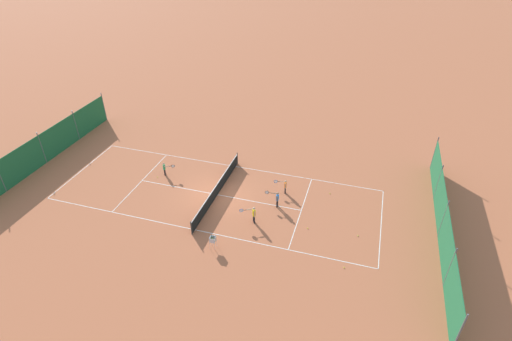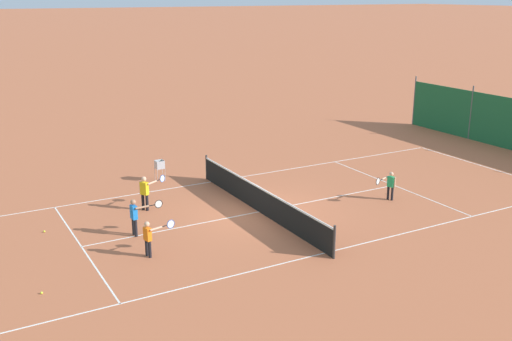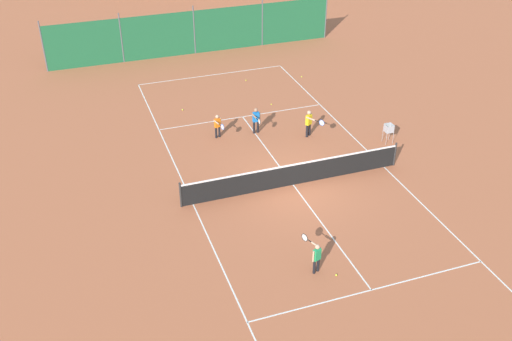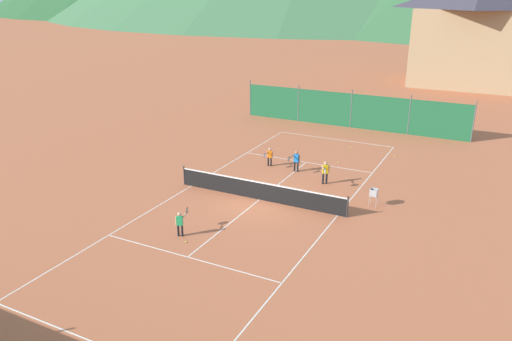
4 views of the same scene
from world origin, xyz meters
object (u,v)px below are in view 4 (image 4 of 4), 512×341
at_px(player_far_baseline, 180,222).
at_px(tennis_ball_by_net_right, 350,147).
at_px(tennis_ball_alley_left, 338,162).
at_px(alpine_chalet, 477,30).
at_px(tennis_ball_alley_right, 395,156).
at_px(tennis_ball_near_corner, 279,149).
at_px(player_near_baseline, 269,156).
at_px(tennis_net, 260,190).
at_px(ball_hopper, 374,194).
at_px(tennis_ball_service_box, 186,242).
at_px(player_far_service, 325,171).
at_px(player_near_service, 296,160).

relative_size(player_far_baseline, tennis_ball_by_net_right, 16.94).
height_order(tennis_ball_alley_left, alpine_chalet, alpine_chalet).
xyz_separation_m(tennis_ball_alley_right, tennis_ball_alley_left, (-2.84, -2.75, 0.00)).
bearing_deg(tennis_ball_near_corner, alpine_chalet, 73.41).
distance_m(player_near_baseline, alpine_chalet, 35.05).
bearing_deg(player_far_baseline, player_near_baseline, 92.43).
height_order(tennis_net, ball_hopper, tennis_net).
xyz_separation_m(tennis_ball_alley_right, tennis_ball_service_box, (-5.36, -15.38, 0.00)).
height_order(tennis_ball_alley_right, alpine_chalet, alpine_chalet).
height_order(player_near_baseline, tennis_ball_near_corner, player_near_baseline).
bearing_deg(player_far_service, tennis_ball_alley_right, 69.49).
xyz_separation_m(player_far_service, tennis_ball_service_box, (-2.96, -8.94, -0.71)).
bearing_deg(player_near_baseline, tennis_ball_alley_left, 35.03).
distance_m(tennis_ball_service_box, tennis_ball_alley_left, 12.88).
relative_size(tennis_ball_service_box, ball_hopper, 0.07).
distance_m(player_far_baseline, tennis_ball_by_net_right, 15.75).
bearing_deg(player_near_baseline, tennis_ball_by_net_right, 60.43).
relative_size(tennis_ball_alley_right, tennis_ball_alley_left, 1.00).
bearing_deg(player_near_baseline, player_near_service, -4.96).
xyz_separation_m(tennis_ball_by_net_right, tennis_ball_alley_left, (0.24, -3.29, 0.00)).
bearing_deg(ball_hopper, tennis_net, -161.10).
bearing_deg(player_far_service, ball_hopper, -28.63).
xyz_separation_m(tennis_ball_near_corner, tennis_ball_alley_left, (4.37, -0.87, 0.00)).
xyz_separation_m(player_far_baseline, tennis_ball_by_net_right, (2.85, 15.48, -0.62)).
bearing_deg(tennis_net, alpine_chalet, 80.45).
bearing_deg(tennis_net, player_near_service, 89.31).
height_order(tennis_ball_by_net_right, tennis_ball_service_box, same).
relative_size(player_near_baseline, player_far_baseline, 1.01).
height_order(player_far_service, player_near_baseline, player_far_service).
relative_size(tennis_ball_by_net_right, tennis_ball_alley_left, 1.00).
bearing_deg(tennis_ball_by_net_right, tennis_ball_alley_right, -10.09).
bearing_deg(tennis_net, tennis_ball_by_net_right, 81.61).
bearing_deg(player_far_baseline, player_near_service, 81.94).
relative_size(tennis_ball_near_corner, ball_hopper, 0.07).
bearing_deg(player_far_baseline, tennis_ball_near_corner, 95.62).
xyz_separation_m(player_near_service, player_far_service, (2.16, -1.09, 0.02)).
xyz_separation_m(player_near_service, tennis_ball_alley_right, (4.56, 5.35, -0.70)).
bearing_deg(tennis_ball_service_box, tennis_net, 82.20).
distance_m(tennis_ball_by_net_right, alpine_chalet, 28.96).
height_order(player_far_service, ball_hopper, player_far_service).
distance_m(player_near_service, player_far_baseline, 9.67).
height_order(tennis_ball_alley_right, tennis_ball_service_box, same).
bearing_deg(ball_hopper, tennis_ball_near_corner, 141.64).
distance_m(tennis_net, tennis_ball_service_box, 5.51).
height_order(tennis_net, tennis_ball_alley_left, tennis_net).
height_order(tennis_net, tennis_ball_near_corner, tennis_net).
relative_size(player_near_baseline, ball_hopper, 1.27).
bearing_deg(alpine_chalet, tennis_ball_by_net_right, -99.99).
bearing_deg(tennis_ball_near_corner, player_near_service, -52.75).
distance_m(player_far_service, tennis_ball_alley_right, 6.91).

